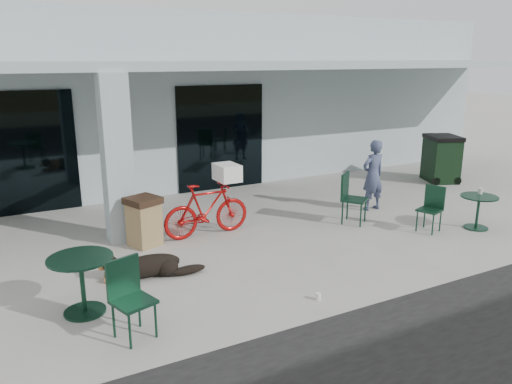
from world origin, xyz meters
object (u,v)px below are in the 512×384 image
bicycle (207,210)px  cafe_chair_near (133,301)px  cafe_chair_far_b (430,209)px  wheeled_bin (441,159)px  trash_receptacle (144,222)px  dog (148,265)px  cafe_table_far (478,212)px  cafe_table_near (83,285)px  person (373,175)px  cafe_chair_far_a (355,199)px

bicycle → cafe_chair_near: bicycle is taller
cafe_chair_far_b → wheeled_bin: 4.58m
trash_receptacle → wheeled_bin: 8.80m
dog → cafe_table_far: (6.57, -0.87, 0.14)m
cafe_chair_near → trash_receptacle: cafe_chair_near is taller
cafe_table_far → cafe_chair_far_b: (-1.00, 0.33, 0.11)m
wheeled_bin → cafe_table_near: bearing=-139.9°
bicycle → person: (3.99, -0.16, 0.28)m
dog → wheeled_bin: wheeled_bin is taller
cafe_table_far → cafe_chair_far_a: bearing=144.0°
dog → cafe_table_near: bearing=-132.8°
dog → cafe_chair_far_b: size_ratio=1.34×
cafe_table_far → trash_receptacle: (-6.22, 2.25, 0.12)m
bicycle → cafe_table_near: 3.36m
cafe_chair_far_a → cafe_table_near: bearing=156.4°
person → cafe_table_near: bearing=13.5°
bicycle → cafe_chair_near: 3.73m
cafe_chair_near → cafe_chair_far_a: cafe_chair_far_a is taller
bicycle → cafe_chair_far_b: bicycle is taller
cafe_chair_far_a → cafe_chair_far_b: bearing=-85.0°
cafe_table_near → trash_receptacle: size_ratio=0.93×
cafe_chair_near → cafe_chair_far_b: (6.22, 1.13, -0.04)m
bicycle → person: 4.00m
dog → wheeled_bin: 9.41m
cafe_chair_near → wheeled_bin: (9.75, 4.05, 0.14)m
cafe_table_near → cafe_chair_far_a: cafe_chair_far_a is taller
bicycle → trash_receptacle: (-1.22, 0.05, -0.06)m
cafe_table_near → person: (6.65, 1.89, 0.40)m
cafe_chair_far_b → trash_receptacle: size_ratio=0.99×
bicycle → cafe_table_far: 5.46m
bicycle → person: person is taller
cafe_table_near → trash_receptacle: bearing=55.5°
cafe_table_near → cafe_chair_far_a: bearing=12.9°
cafe_table_near → cafe_chair_near: cafe_chair_near is taller
dog → trash_receptacle: (0.35, 1.38, 0.26)m
cafe_chair_far_b → cafe_table_near: bearing=-106.3°
bicycle → dog: size_ratio=1.43×
cafe_chair_far_a → cafe_chair_near: bearing=166.7°
bicycle → cafe_chair_far_b: bearing=-116.2°
cafe_table_near → wheeled_bin: bearing=16.9°
person → cafe_chair_far_a: bearing=28.5°
cafe_chair_far_a → wheeled_bin: (4.52, 1.80, 0.12)m
dog → person: size_ratio=0.76×
cafe_chair_near → cafe_chair_far_a: bearing=5.8°
cafe_chair_far_b → person: bearing=162.3°
person → trash_receptacle: 5.22m
cafe_table_near → cafe_chair_far_b: size_ratio=0.95×
cafe_table_near → cafe_chair_far_b: bearing=1.6°
cafe_chair_near → dog: bearing=51.2°
trash_receptacle → wheeled_bin: wheeled_bin is taller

